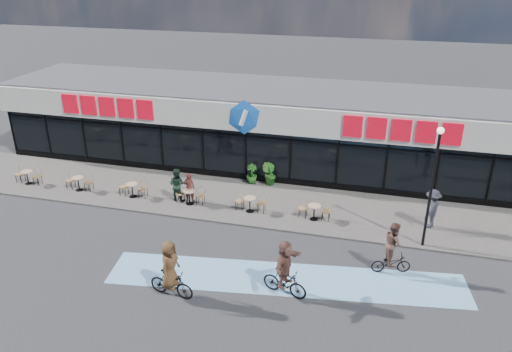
{
  "coord_description": "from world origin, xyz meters",
  "views": [
    {
      "loc": [
        6.98,
        -17.48,
        11.73
      ],
      "look_at": [
        1.49,
        3.5,
        1.98
      ],
      "focal_mm": 35.0,
      "sensor_mm": 36.0,
      "label": 1
    }
  ],
  "objects_px": {
    "potted_plant_left": "(252,174)",
    "cyclist_b": "(392,251)",
    "patron_left": "(189,187)",
    "patron_right": "(177,185)",
    "lamp_post": "(433,178)",
    "cyclist_a": "(285,271)",
    "potted_plant_mid": "(268,174)",
    "potted_plant_right": "(270,174)",
    "bistro_set_0": "(28,175)",
    "pedestrian_a": "(432,209)"
  },
  "relations": [
    {
      "from": "patron_left",
      "to": "pedestrian_a",
      "type": "height_order",
      "value": "pedestrian_a"
    },
    {
      "from": "pedestrian_a",
      "to": "cyclist_a",
      "type": "xyz_separation_m",
      "value": [
        -5.51,
        -6.48,
        0.03
      ]
    },
    {
      "from": "cyclist_a",
      "to": "cyclist_b",
      "type": "height_order",
      "value": "cyclist_a"
    },
    {
      "from": "potted_plant_left",
      "to": "potted_plant_right",
      "type": "distance_m",
      "value": 1.02
    },
    {
      "from": "potted_plant_mid",
      "to": "potted_plant_right",
      "type": "xyz_separation_m",
      "value": [
        0.09,
        -0.0,
        -0.02
      ]
    },
    {
      "from": "potted_plant_left",
      "to": "cyclist_b",
      "type": "bearing_deg",
      "value": -41.12
    },
    {
      "from": "potted_plant_mid",
      "to": "potted_plant_right",
      "type": "height_order",
      "value": "potted_plant_mid"
    },
    {
      "from": "potted_plant_left",
      "to": "patron_left",
      "type": "relative_size",
      "value": 0.69
    },
    {
      "from": "pedestrian_a",
      "to": "cyclist_b",
      "type": "xyz_separation_m",
      "value": [
        -1.69,
        -3.99,
        -0.07
      ]
    },
    {
      "from": "patron_left",
      "to": "patron_right",
      "type": "distance_m",
      "value": 0.66
    },
    {
      "from": "lamp_post",
      "to": "pedestrian_a",
      "type": "distance_m",
      "value": 2.86
    },
    {
      "from": "patron_left",
      "to": "pedestrian_a",
      "type": "xyz_separation_m",
      "value": [
        11.71,
        0.36,
        0.17
      ]
    },
    {
      "from": "lamp_post",
      "to": "bistro_set_0",
      "type": "bearing_deg",
      "value": 176.76
    },
    {
      "from": "potted_plant_left",
      "to": "cyclist_b",
      "type": "relative_size",
      "value": 0.48
    },
    {
      "from": "potted_plant_mid",
      "to": "pedestrian_a",
      "type": "bearing_deg",
      "value": -17.78
    },
    {
      "from": "patron_right",
      "to": "cyclist_b",
      "type": "height_order",
      "value": "cyclist_b"
    },
    {
      "from": "lamp_post",
      "to": "cyclist_a",
      "type": "height_order",
      "value": "lamp_post"
    },
    {
      "from": "lamp_post",
      "to": "pedestrian_a",
      "type": "relative_size",
      "value": 2.86
    },
    {
      "from": "cyclist_a",
      "to": "cyclist_b",
      "type": "bearing_deg",
      "value": 33.13
    },
    {
      "from": "lamp_post",
      "to": "pedestrian_a",
      "type": "xyz_separation_m",
      "value": [
        0.36,
        1.73,
        -2.25
      ]
    },
    {
      "from": "lamp_post",
      "to": "potted_plant_right",
      "type": "distance_m",
      "value": 9.36
    },
    {
      "from": "cyclist_a",
      "to": "potted_plant_right",
      "type": "bearing_deg",
      "value": 106.46
    },
    {
      "from": "potted_plant_mid",
      "to": "cyclist_b",
      "type": "distance_m",
      "value": 9.38
    },
    {
      "from": "lamp_post",
      "to": "patron_left",
      "type": "distance_m",
      "value": 11.68
    },
    {
      "from": "bistro_set_0",
      "to": "patron_right",
      "type": "distance_m",
      "value": 8.72
    },
    {
      "from": "cyclist_a",
      "to": "patron_left",
      "type": "bearing_deg",
      "value": 135.36
    },
    {
      "from": "potted_plant_right",
      "to": "patron_left",
      "type": "relative_size",
      "value": 0.76
    },
    {
      "from": "potted_plant_left",
      "to": "cyclist_a",
      "type": "relative_size",
      "value": 0.46
    },
    {
      "from": "patron_right",
      "to": "cyclist_a",
      "type": "distance_m",
      "value": 9.17
    },
    {
      "from": "patron_left",
      "to": "patron_right",
      "type": "xyz_separation_m",
      "value": [
        -0.65,
        -0.04,
        0.1
      ]
    },
    {
      "from": "bistro_set_0",
      "to": "cyclist_b",
      "type": "bearing_deg",
      "value": -10.05
    },
    {
      "from": "bistro_set_0",
      "to": "pedestrian_a",
      "type": "xyz_separation_m",
      "value": [
        21.07,
        0.56,
        0.48
      ]
    },
    {
      "from": "potted_plant_left",
      "to": "cyclist_a",
      "type": "bearing_deg",
      "value": -67.7
    },
    {
      "from": "lamp_post",
      "to": "potted_plant_mid",
      "type": "height_order",
      "value": "lamp_post"
    },
    {
      "from": "potted_plant_left",
      "to": "lamp_post",
      "type": "bearing_deg",
      "value": -25.95
    },
    {
      "from": "potted_plant_left",
      "to": "cyclist_a",
      "type": "distance_m",
      "value": 9.81
    },
    {
      "from": "lamp_post",
      "to": "potted_plant_mid",
      "type": "bearing_deg",
      "value": 151.07
    },
    {
      "from": "pedestrian_a",
      "to": "potted_plant_left",
      "type": "bearing_deg",
      "value": -81.98
    },
    {
      "from": "patron_left",
      "to": "cyclist_a",
      "type": "distance_m",
      "value": 8.72
    },
    {
      "from": "patron_left",
      "to": "pedestrian_a",
      "type": "bearing_deg",
      "value": 165.54
    },
    {
      "from": "lamp_post",
      "to": "patron_right",
      "type": "distance_m",
      "value": 12.29
    },
    {
      "from": "patron_left",
      "to": "lamp_post",
      "type": "bearing_deg",
      "value": 156.91
    },
    {
      "from": "bistro_set_0",
      "to": "potted_plant_right",
      "type": "relative_size",
      "value": 1.32
    },
    {
      "from": "potted_plant_mid",
      "to": "patron_left",
      "type": "height_order",
      "value": "patron_left"
    },
    {
      "from": "pedestrian_a",
      "to": "patron_left",
      "type": "bearing_deg",
      "value": -64.58
    },
    {
      "from": "lamp_post",
      "to": "potted_plant_left",
      "type": "bearing_deg",
      "value": 154.05
    },
    {
      "from": "potted_plant_left",
      "to": "potted_plant_mid",
      "type": "xyz_separation_m",
      "value": [
        0.92,
        0.07,
        0.08
      ]
    },
    {
      "from": "lamp_post",
      "to": "patron_left",
      "type": "xyz_separation_m",
      "value": [
        -11.35,
        1.37,
        -2.41
      ]
    },
    {
      "from": "potted_plant_left",
      "to": "patron_left",
      "type": "xyz_separation_m",
      "value": [
        -2.48,
        -2.94,
        0.24
      ]
    },
    {
      "from": "patron_left",
      "to": "cyclist_a",
      "type": "bearing_deg",
      "value": 119.16
    }
  ]
}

